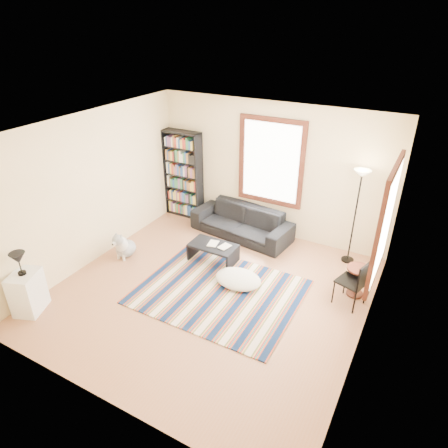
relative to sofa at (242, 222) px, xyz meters
The scene contains 21 objects.
floor 2.12m from the sofa, 78.35° to the right, with size 5.00×5.00×0.10m, color #9F6848.
ceiling 3.29m from the sofa, 78.35° to the right, with size 5.00×5.00×0.10m, color white.
wall_back 1.27m from the sofa, 49.79° to the left, with size 5.00×0.10×2.80m, color #FBDEA9.
wall_front 4.75m from the sofa, 84.75° to the right, with size 5.00×0.10×2.80m, color #FBDEA9.
wall_left 3.15m from the sofa, 136.06° to the right, with size 0.10×5.00×2.80m, color #FBDEA9.
wall_right 3.77m from the sofa, 34.59° to the right, with size 0.10×5.00×2.80m, color #FBDEA9.
window_back 1.42m from the sofa, 44.82° to the left, with size 1.20×0.06×1.60m, color white.
window_right 3.40m from the sofa, 23.37° to the right, with size 0.06×1.20×1.60m, color white.
rug 2.08m from the sofa, 74.09° to the right, with size 2.69×2.15×0.02m, color #0C1D3D.
sofa is the anchor object (origin of this frame).
bookshelf 1.80m from the sofa, behind, with size 0.90×0.30×2.00m, color black.
coffee_table 1.18m from the sofa, 91.19° to the right, with size 0.90×0.50×0.36m, color black.
book_a 1.18m from the sofa, 96.08° to the right, with size 0.24×0.18×0.02m, color beige.
book_b 1.13m from the sofa, 83.58° to the right, with size 0.17×0.24×0.02m, color beige.
floor_cushion 1.78m from the sofa, 65.30° to the right, with size 0.84×0.63×0.21m, color beige.
floor_lamp 2.34m from the sofa, ahead, with size 0.30×0.30×1.86m, color black, non-canonical shape.
side_table 2.78m from the sofa, 19.10° to the right, with size 0.40×0.40×0.54m, color #4A1E12.
folding_chair 2.84m from the sofa, 24.90° to the right, with size 0.42×0.40×0.86m, color black.
white_cabinet 4.27m from the sofa, 116.10° to the right, with size 0.38×0.50×0.70m, color white.
table_lamp 4.31m from the sofa, 116.10° to the right, with size 0.24×0.24×0.38m, color black, non-canonical shape.
dog 2.45m from the sofa, 131.44° to the right, with size 0.40×0.55×0.55m, color #B0B0B0, non-canonical shape.
Camera 1 is at (2.87, -4.73, 4.27)m, focal length 32.00 mm.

